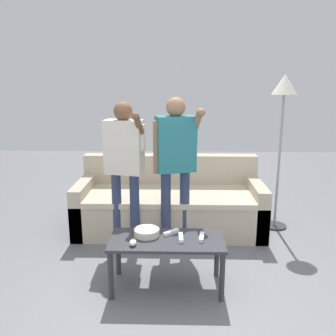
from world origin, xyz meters
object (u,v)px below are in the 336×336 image
object	(u,v)px
game_remote_wand_near	(181,238)
floor_lamp	(284,101)
player_left	(124,158)
couch	(170,204)
game_remote_nunchuk	(133,243)
player_center	(176,155)
game_remote_wand_far	(171,232)
coffee_table	(167,246)
game_remote_wand_spare	(202,237)
snack_bowl	(147,232)

from	to	relation	value
game_remote_wand_near	floor_lamp	bearing A→B (deg)	49.67
player_left	couch	bearing A→B (deg)	47.49
game_remote_nunchuk	game_remote_wand_near	bearing A→B (deg)	17.62
floor_lamp	game_remote_wand_near	size ratio (longest dim) A/B	11.02
floor_lamp	player_center	world-z (taller)	floor_lamp
player_left	game_remote_wand_far	bearing A→B (deg)	-55.31
coffee_table	player_left	size ratio (longest dim) A/B	0.63
game_remote_wand_far	floor_lamp	bearing A→B (deg)	45.36
coffee_table	game_remote_nunchuk	bearing A→B (deg)	-154.81
floor_lamp	game_remote_wand_spare	world-z (taller)	floor_lamp
snack_bowl	floor_lamp	size ratio (longest dim) A/B	0.12
couch	game_remote_wand_near	bearing A→B (deg)	-84.75
couch	game_remote_wand_far	xyz separation A→B (m)	(0.04, -1.20, 0.17)
snack_bowl	game_remote_wand_far	xyz separation A→B (m)	(0.21, 0.04, -0.01)
game_remote_wand_far	player_center	bearing A→B (deg)	87.41
coffee_table	floor_lamp	bearing A→B (deg)	46.82
game_remote_wand_far	game_remote_wand_spare	size ratio (longest dim) A/B	0.85
snack_bowl	floor_lamp	xyz separation A→B (m)	(1.44, 1.28, 1.02)
player_left	game_remote_wand_near	bearing A→B (deg)	-54.80
coffee_table	game_remote_wand_near	size ratio (longest dim) A/B	5.88
coffee_table	snack_bowl	bearing A→B (deg)	159.68
game_remote_nunchuk	game_remote_wand_near	distance (m)	0.40
snack_bowl	game_remote_nunchuk	world-z (taller)	snack_bowl
floor_lamp	game_remote_wand_spare	size ratio (longest dim) A/B	10.80
couch	snack_bowl	distance (m)	1.26
coffee_table	game_remote_wand_far	world-z (taller)	game_remote_wand_far
game_remote_nunchuk	player_left	xyz separation A→B (m)	(-0.19, 0.93, 0.49)
game_remote_wand_near	coffee_table	bearing A→B (deg)	178.17
player_center	game_remote_wand_near	world-z (taller)	player_center
couch	game_remote_wand_spare	bearing A→B (deg)	-77.19
couch	player_center	xyz separation A→B (m)	(0.07, -0.48, 0.70)
game_remote_wand_near	game_remote_wand_spare	bearing A→B (deg)	5.08
snack_bowl	player_center	xyz separation A→B (m)	(0.24, 0.75, 0.51)
couch	game_remote_wand_near	distance (m)	1.32
coffee_table	game_remote_nunchuk	xyz separation A→B (m)	(-0.27, -0.13, 0.09)
player_center	game_remote_wand_spare	bearing A→B (deg)	-74.46
snack_bowl	player_left	world-z (taller)	player_left
game_remote_nunchuk	game_remote_wand_spare	world-z (taller)	game_remote_nunchuk
player_left	game_remote_wand_spare	size ratio (longest dim) A/B	9.17
game_remote_nunchuk	game_remote_wand_spare	size ratio (longest dim) A/B	0.53
player_left	coffee_table	bearing A→B (deg)	-60.58
couch	game_remote_nunchuk	xyz separation A→B (m)	(-0.26, -1.43, 0.18)
game_remote_wand_spare	game_remote_nunchuk	bearing A→B (deg)	-166.15
player_left	player_center	size ratio (longest dim) A/B	0.97
player_center	game_remote_wand_near	distance (m)	0.98
couch	player_center	distance (m)	0.85
game_remote_nunchuk	couch	bearing A→B (deg)	79.51
floor_lamp	game_remote_wand_near	bearing A→B (deg)	-130.33
game_remote_nunchuk	game_remote_wand_far	size ratio (longest dim) A/B	0.63
coffee_table	player_center	bearing A→B (deg)	85.37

